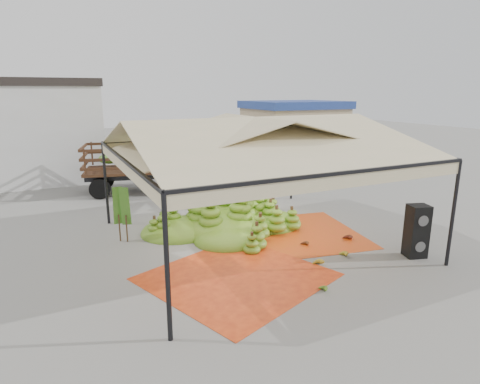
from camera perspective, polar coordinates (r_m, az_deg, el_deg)
name	(u,v)px	position (r m, az deg, el deg)	size (l,w,h in m)	color
ground	(255,241)	(13.20, 2.08, -7.02)	(90.00, 90.00, 0.00)	slate
canopy_tent	(255,140)	(12.40, 2.22, 7.36)	(8.10, 8.10, 4.00)	black
building_tan	(294,130)	(28.74, 7.66, 8.67)	(6.30, 5.30, 4.10)	tan
tarp_left	(237,277)	(10.82, -0.44, -11.93)	(4.19, 3.99, 0.01)	#E34C15
tarp_right	(300,233)	(14.05, 8.54, -5.81)	(3.86, 4.06, 0.01)	red
banana_heap	(228,211)	(14.19, -1.78, -2.73)	(6.02, 4.95, 1.29)	#4C851B
hand_yellow_a	(342,253)	(12.37, 14.31, -8.45)	(0.46, 0.37, 0.21)	#B99325
hand_yellow_b	(318,262)	(11.64, 11.07, -9.76)	(0.43, 0.36, 0.20)	gold
hand_red_a	(304,243)	(12.95, 9.07, -7.20)	(0.40, 0.33, 0.18)	#582B14
hand_red_b	(347,237)	(13.70, 14.93, -6.20)	(0.49, 0.40, 0.22)	#562613
hand_green	(321,288)	(10.27, 11.50, -13.24)	(0.39, 0.32, 0.18)	#437117
hanging_bunches	(293,153)	(14.52, 7.49, 5.54)	(4.74, 0.24, 0.20)	#377017
speaker_stack	(417,231)	(12.87, 23.83, -5.10)	(0.69, 0.64, 1.58)	black
banana_leaves	(130,244)	(13.46, -15.34, -7.10)	(0.96, 1.36, 3.70)	#33771F
vendor	(233,189)	(16.56, -1.02, 0.38)	(0.60, 0.39, 1.64)	gray
truck_left	(166,161)	(19.91, -10.50, 4.41)	(7.31, 3.92, 2.39)	#492B18
truck_right	(288,152)	(23.30, 6.90, 5.63)	(6.55, 2.74, 2.19)	#4D2A19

